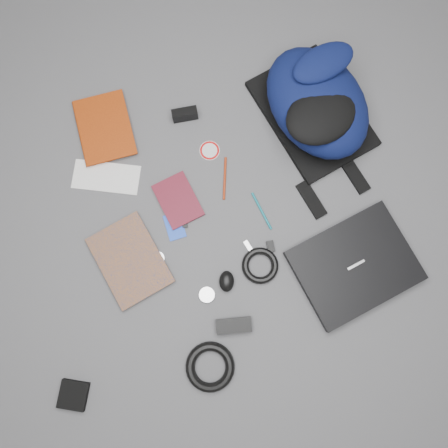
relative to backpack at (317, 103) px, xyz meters
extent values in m
plane|color=#4F4F51|center=(-0.41, -0.32, -0.10)|extent=(4.00, 4.00, 0.00)
cube|color=black|center=(-0.01, -0.57, -0.08)|extent=(0.45, 0.39, 0.04)
imported|color=maroon|center=(-0.84, 0.12, -0.09)|extent=(0.20, 0.26, 0.03)
imported|color=#C66C0E|center=(-0.85, -0.40, -0.09)|extent=(0.28, 0.33, 0.02)
cube|color=silver|center=(-0.78, -0.06, -0.10)|extent=(0.26, 0.18, 0.00)
cube|color=#480D18|center=(-0.55, -0.20, -0.09)|extent=(0.16, 0.20, 0.01)
cube|color=black|center=(-0.45, 0.10, -0.08)|extent=(0.09, 0.04, 0.05)
cylinder|color=silver|center=(-0.40, -0.05, -0.10)|extent=(0.10, 0.10, 0.00)
cylinder|color=#0C6371|center=(-0.27, -0.31, -0.10)|extent=(0.04, 0.14, 0.01)
cylinder|color=maroon|center=(-0.37, -0.16, -0.10)|extent=(0.05, 0.15, 0.01)
cube|color=blue|center=(-0.58, -0.29, -0.10)|extent=(0.07, 0.10, 0.00)
cube|color=black|center=(-0.54, -0.28, -0.10)|extent=(0.02, 0.05, 0.01)
cube|color=#B5B5B7|center=(-0.35, -0.42, -0.10)|extent=(0.03, 0.04, 0.01)
cube|color=black|center=(-0.27, -0.44, -0.10)|extent=(0.03, 0.04, 0.01)
ellipsoid|color=black|center=(-0.45, -0.52, -0.08)|extent=(0.07, 0.08, 0.04)
cylinder|color=silver|center=(-0.66, -0.39, -0.09)|extent=(0.07, 0.07, 0.01)
cylinder|color=silver|center=(-0.52, -0.55, -0.09)|extent=(0.07, 0.07, 0.01)
torus|color=black|center=(-0.32, -0.49, -0.09)|extent=(0.13, 0.13, 0.02)
cube|color=black|center=(-0.46, -0.67, -0.09)|extent=(0.12, 0.07, 0.03)
torus|color=black|center=(-0.57, -0.78, -0.09)|extent=(0.19, 0.19, 0.03)
cube|color=black|center=(-1.02, -0.76, -0.09)|extent=(0.12, 0.12, 0.02)
camera|label=1|loc=(-0.47, -0.58, 1.41)|focal=35.00mm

